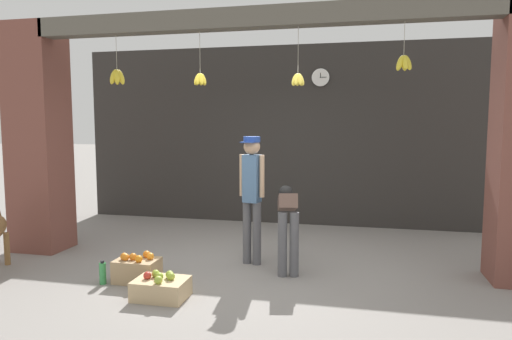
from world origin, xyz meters
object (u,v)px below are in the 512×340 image
(wall_clock, at_px, (321,77))
(water_bottle, at_px, (103,273))
(fruit_crate_apples, at_px, (161,288))
(shopkeeper, at_px, (252,190))
(worker_stooping, at_px, (287,218))
(fruit_crate_oranges, at_px, (137,269))

(wall_clock, bearing_deg, water_bottle, -120.80)
(fruit_crate_apples, bearing_deg, shopkeeper, 64.28)
(water_bottle, height_order, wall_clock, wall_clock)
(worker_stooping, xyz_separation_m, fruit_crate_apples, (-1.14, -1.18, -0.55))
(worker_stooping, relative_size, wall_clock, 3.11)
(worker_stooping, bearing_deg, wall_clock, 74.57)
(fruit_crate_apples, distance_m, water_bottle, 0.86)
(water_bottle, relative_size, wall_clock, 0.83)
(worker_stooping, distance_m, water_bottle, 2.24)
(fruit_crate_apples, bearing_deg, worker_stooping, 45.91)
(worker_stooping, distance_m, fruit_crate_oranges, 1.87)
(shopkeeper, height_order, fruit_crate_oranges, shopkeeper)
(fruit_crate_apples, xyz_separation_m, wall_clock, (1.30, 3.81, 2.50))
(worker_stooping, xyz_separation_m, wall_clock, (0.15, 2.63, 1.94))
(fruit_crate_oranges, bearing_deg, wall_clock, 62.39)
(fruit_crate_apples, height_order, wall_clock, wall_clock)
(shopkeeper, bearing_deg, worker_stooping, 171.80)
(wall_clock, bearing_deg, worker_stooping, -93.36)
(worker_stooping, bearing_deg, fruit_crate_oranges, -166.63)
(shopkeeper, height_order, fruit_crate_apples, shopkeeper)
(shopkeeper, relative_size, fruit_crate_oranges, 3.40)
(shopkeeper, height_order, water_bottle, shopkeeper)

